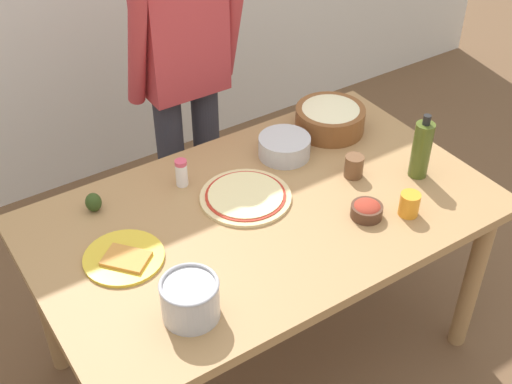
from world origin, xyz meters
The scene contains 14 objects.
ground centered at (0.00, 0.00, 0.00)m, with size 8.00×8.00×0.00m, color brown.
dining_table centered at (0.00, 0.00, 0.67)m, with size 1.60×0.96×0.76m.
person_cook centered at (0.11, 0.76, 0.94)m, with size 0.49×0.25×1.62m.
pizza_raw_on_board centered at (-0.02, 0.09, 0.77)m, with size 0.33×0.33×0.02m.
plate_with_slice centered at (-0.51, 0.04, 0.77)m, with size 0.26×0.26×0.02m.
popcorn_bowl centered at (0.51, 0.28, 0.82)m, with size 0.28×0.28×0.11m.
mixing_bowl_steel centered at (0.25, 0.24, 0.80)m, with size 0.20×0.20×0.08m.
small_sauce_bowl centered at (0.28, -0.22, 0.79)m, with size 0.11×0.11×0.06m.
olive_oil_bottle centered at (0.59, -0.14, 0.87)m, with size 0.07×0.07×0.26m.
steel_pot centered at (-0.44, -0.28, 0.83)m, with size 0.17×0.17×0.13m.
cup_orange centered at (0.41, -0.29, 0.80)m, with size 0.07×0.07×0.09m, color orange.
cup_small_brown centered at (0.39, -0.01, 0.80)m, with size 0.07×0.07×0.09m, color brown.
salt_shaker centered at (-0.16, 0.29, 0.81)m, with size 0.04×0.04×0.11m.
avocado centered at (-0.49, 0.33, 0.80)m, with size 0.06×0.06×0.07m, color #2D4219.
Camera 1 is at (-1.01, -1.49, 2.25)m, focal length 47.21 mm.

